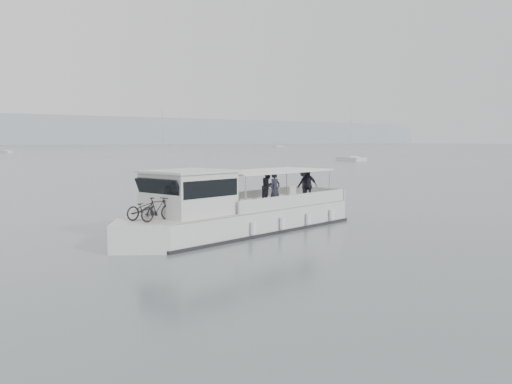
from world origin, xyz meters
TOP-DOWN VIEW (x-y plane):
  - ground at (0.00, 0.00)m, footprint 1400.00×1400.00m
  - tour_boat at (-2.70, 3.50)m, footprint 12.20×4.88m

SIDE VIEW (x-z plane):
  - ground at x=0.00m, z-range 0.00..0.00m
  - tour_boat at x=-2.70m, z-range -1.71..3.38m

